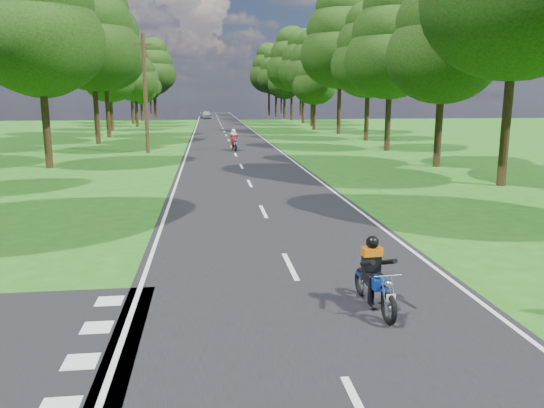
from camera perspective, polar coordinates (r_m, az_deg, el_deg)
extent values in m
plane|color=#225D15|center=(10.59, 3.65, -10.17)|extent=(160.00, 160.00, 0.00)
cube|color=black|center=(59.82, -5.16, 7.78)|extent=(7.00, 140.00, 0.02)
cube|color=silver|center=(12.43, 1.96, -6.69)|extent=(0.12, 2.00, 0.01)
cube|color=silver|center=(18.18, -0.93, -0.80)|extent=(0.12, 2.00, 0.01)
cube|color=silver|center=(24.05, -2.42, 2.24)|extent=(0.12, 2.00, 0.01)
cube|color=silver|center=(29.97, -3.33, 4.09)|extent=(0.12, 2.00, 0.01)
cube|color=silver|center=(35.92, -3.93, 5.32)|extent=(0.12, 2.00, 0.01)
cube|color=silver|center=(41.88, -4.37, 6.20)|extent=(0.12, 2.00, 0.01)
cube|color=silver|center=(47.86, -4.70, 6.86)|extent=(0.12, 2.00, 0.01)
cube|color=silver|center=(53.83, -4.95, 7.38)|extent=(0.12, 2.00, 0.01)
cube|color=silver|center=(59.82, -5.16, 7.79)|extent=(0.12, 2.00, 0.01)
cube|color=silver|center=(65.80, -5.33, 8.13)|extent=(0.12, 2.00, 0.01)
cube|color=silver|center=(71.79, -5.47, 8.41)|extent=(0.12, 2.00, 0.01)
cube|color=silver|center=(77.78, -5.59, 8.64)|extent=(0.12, 2.00, 0.01)
cube|color=silver|center=(83.77, -5.69, 8.85)|extent=(0.12, 2.00, 0.01)
cube|color=silver|center=(89.77, -5.78, 9.02)|extent=(0.12, 2.00, 0.01)
cube|color=silver|center=(95.76, -5.85, 9.18)|extent=(0.12, 2.00, 0.01)
cube|color=silver|center=(101.75, -5.92, 9.31)|extent=(0.12, 2.00, 0.01)
cube|color=silver|center=(107.75, -5.98, 9.43)|extent=(0.12, 2.00, 0.01)
cube|color=silver|center=(113.74, -6.04, 9.54)|extent=(0.12, 2.00, 0.01)
cube|color=silver|center=(119.74, -6.09, 9.64)|extent=(0.12, 2.00, 0.01)
cube|color=silver|center=(125.74, -6.13, 9.73)|extent=(0.12, 2.00, 0.01)
cube|color=silver|center=(59.81, -8.35, 7.71)|extent=(0.10, 140.00, 0.01)
cube|color=silver|center=(60.01, -1.98, 7.84)|extent=(0.10, 140.00, 0.01)
cube|color=silver|center=(7.71, -21.95, -19.65)|extent=(0.50, 0.50, 0.01)
cube|color=silver|center=(8.73, -19.88, -15.65)|extent=(0.50, 0.50, 0.01)
cube|color=silver|center=(9.79, -18.31, -12.49)|extent=(0.50, 0.50, 0.01)
cube|color=silver|center=(10.87, -17.08, -9.94)|extent=(0.50, 0.50, 0.01)
cylinder|color=black|center=(31.71, -23.06, 7.11)|extent=(0.40, 0.40, 3.91)
ellipsoid|color=black|center=(31.78, -23.76, 15.79)|extent=(6.85, 6.85, 5.82)
ellipsoid|color=black|center=(32.01, -24.06, 19.18)|extent=(5.87, 5.87, 4.99)
cylinder|color=black|center=(40.45, -23.03, 7.80)|extent=(0.40, 0.40, 3.79)
ellipsoid|color=black|center=(40.49, -23.56, 14.39)|extent=(6.64, 6.64, 5.64)
ellipsoid|color=black|center=(40.65, -23.78, 16.98)|extent=(5.69, 5.69, 4.84)
cylinder|color=black|center=(46.18, -18.33, 8.81)|extent=(0.40, 0.40, 4.32)
ellipsoid|color=black|center=(46.28, -18.76, 15.39)|extent=(7.56, 7.56, 6.42)
ellipsoid|color=black|center=(46.49, -18.93, 17.97)|extent=(6.48, 6.48, 5.51)
cylinder|color=black|center=(53.62, -17.23, 9.22)|extent=(0.40, 0.40, 4.40)
ellipsoid|color=black|center=(53.72, -17.59, 15.00)|extent=(7.71, 7.71, 6.55)
ellipsoid|color=black|center=(53.91, -17.73, 17.28)|extent=(6.60, 6.60, 5.61)
ellipsoid|color=black|center=(54.19, -17.88, 19.53)|extent=(4.95, 4.95, 4.21)
cylinder|color=black|center=(63.41, -16.87, 8.98)|extent=(0.40, 0.40, 3.20)
ellipsoid|color=black|center=(63.38, -17.09, 12.54)|extent=(5.60, 5.60, 4.76)
ellipsoid|color=black|center=(63.44, -17.17, 13.95)|extent=(4.80, 4.80, 4.08)
ellipsoid|color=black|center=(63.54, -17.26, 15.35)|extent=(3.60, 3.60, 3.06)
cylinder|color=black|center=(70.42, -14.35, 9.34)|extent=(0.40, 0.40, 3.22)
ellipsoid|color=black|center=(70.40, -14.51, 12.56)|extent=(5.64, 5.64, 4.79)
ellipsoid|color=black|center=(70.46, -14.58, 13.83)|extent=(4.83, 4.83, 4.11)
ellipsoid|color=black|center=(70.55, -14.64, 15.11)|extent=(3.62, 3.62, 3.08)
cylinder|color=black|center=(78.31, -14.77, 9.65)|extent=(0.40, 0.40, 3.61)
ellipsoid|color=black|center=(78.31, -14.94, 12.89)|extent=(6.31, 6.31, 5.37)
ellipsoid|color=black|center=(78.39, -15.01, 14.18)|extent=(5.41, 5.41, 4.60)
ellipsoid|color=black|center=(78.50, -15.08, 15.46)|extent=(4.06, 4.06, 3.45)
cylinder|color=black|center=(86.04, -13.82, 9.52)|extent=(0.40, 0.40, 2.67)
ellipsoid|color=black|center=(86.00, -13.93, 11.70)|extent=(4.67, 4.67, 3.97)
ellipsoid|color=black|center=(86.02, -13.97, 12.57)|extent=(4.00, 4.00, 3.40)
ellipsoid|color=black|center=(86.06, -14.01, 13.43)|extent=(3.00, 3.00, 2.55)
cylinder|color=black|center=(95.16, -13.32, 9.83)|extent=(0.40, 0.40, 3.09)
ellipsoid|color=black|center=(95.14, -13.43, 12.12)|extent=(5.40, 5.40, 4.59)
ellipsoid|color=black|center=(95.17, -13.47, 13.02)|extent=(4.63, 4.63, 3.93)
ellipsoid|color=black|center=(95.23, -13.51, 13.93)|extent=(3.47, 3.47, 2.95)
cylinder|color=black|center=(101.53, -12.40, 10.36)|extent=(0.40, 0.40, 4.48)
ellipsoid|color=black|center=(101.58, -12.54, 13.46)|extent=(7.84, 7.84, 6.66)
ellipsoid|color=black|center=(101.69, -12.59, 14.69)|extent=(6.72, 6.72, 5.71)
ellipsoid|color=black|center=(101.84, -12.65, 15.92)|extent=(5.04, 5.04, 4.28)
cylinder|color=black|center=(110.56, -12.51, 10.33)|extent=(0.40, 0.40, 4.09)
ellipsoid|color=black|center=(110.59, -12.62, 12.94)|extent=(7.16, 7.16, 6.09)
ellipsoid|color=black|center=(110.67, -12.67, 13.97)|extent=(6.14, 6.14, 5.22)
ellipsoid|color=black|center=(110.78, -12.72, 15.00)|extent=(4.61, 4.61, 3.92)
cylinder|color=black|center=(25.44, 23.79, 6.91)|extent=(0.40, 0.40, 4.56)
cylinder|color=black|center=(31.17, 17.44, 7.05)|extent=(0.40, 0.40, 3.49)
ellipsoid|color=black|center=(31.16, 17.93, 14.95)|extent=(6.12, 6.12, 5.20)
ellipsoid|color=black|center=(31.33, 18.13, 18.06)|extent=(5.24, 5.24, 4.46)
cylinder|color=black|center=(39.47, 12.33, 8.30)|extent=(0.40, 0.40, 3.69)
ellipsoid|color=black|center=(39.49, 12.63, 14.89)|extent=(6.46, 6.46, 5.49)
ellipsoid|color=black|center=(39.64, 12.75, 17.49)|extent=(5.54, 5.54, 4.71)
ellipsoid|color=black|center=(39.88, 12.87, 20.05)|extent=(4.15, 4.15, 3.53)
cylinder|color=black|center=(48.20, 10.14, 8.96)|extent=(0.40, 0.40, 3.74)
ellipsoid|color=black|center=(48.23, 10.34, 14.43)|extent=(6.55, 6.55, 5.57)
ellipsoid|color=black|center=(48.36, 10.42, 16.59)|extent=(5.62, 5.62, 4.77)
ellipsoid|color=black|center=(48.56, 10.50, 18.74)|extent=(4.21, 4.21, 3.58)
cylinder|color=black|center=(56.07, 7.21, 9.85)|extent=(0.40, 0.40, 4.64)
ellipsoid|color=black|center=(56.20, 7.36, 15.68)|extent=(8.12, 8.12, 6.91)
ellipsoid|color=black|center=(56.41, 7.43, 17.97)|extent=(6.96, 6.96, 5.92)
ellipsoid|color=black|center=(56.71, 7.49, 20.24)|extent=(5.22, 5.22, 4.44)
cylinder|color=black|center=(62.86, 4.54, 9.29)|extent=(0.40, 0.40, 2.91)
ellipsoid|color=black|center=(62.82, 4.60, 12.55)|extent=(5.09, 5.09, 4.33)
ellipsoid|color=black|center=(62.87, 4.62, 13.84)|extent=(4.36, 4.36, 3.71)
ellipsoid|color=black|center=(62.94, 4.64, 15.13)|extent=(3.27, 3.27, 2.78)
cylinder|color=black|center=(70.41, 4.32, 9.92)|extent=(0.40, 0.40, 3.88)
ellipsoid|color=black|center=(70.44, 4.38, 13.81)|extent=(6.78, 6.78, 5.77)
ellipsoid|color=black|center=(70.54, 4.41, 15.34)|extent=(5.81, 5.81, 4.94)
ellipsoid|color=black|center=(70.69, 4.43, 16.87)|extent=(4.36, 4.36, 3.71)
cylinder|color=black|center=(78.79, 3.36, 10.22)|extent=(0.40, 0.40, 4.18)
ellipsoid|color=black|center=(78.84, 3.40, 13.96)|extent=(7.31, 7.31, 6.21)
ellipsoid|color=black|center=(78.95, 3.42, 15.43)|extent=(6.27, 6.27, 5.33)
ellipsoid|color=black|center=(79.12, 3.44, 16.91)|extent=(4.70, 4.70, 4.00)
cylinder|color=black|center=(87.57, 2.11, 10.51)|extent=(0.40, 0.40, 4.63)
ellipsoid|color=black|center=(87.66, 2.14, 14.24)|extent=(8.11, 8.11, 6.89)
ellipsoid|color=black|center=(87.79, 2.15, 15.71)|extent=(6.95, 6.95, 5.91)
ellipsoid|color=black|center=(87.98, 2.16, 17.18)|extent=(5.21, 5.21, 4.43)
cylinder|color=black|center=(94.77, 1.34, 10.21)|extent=(0.40, 0.40, 3.36)
ellipsoid|color=black|center=(94.77, 1.36, 12.71)|extent=(5.88, 5.88, 5.00)
ellipsoid|color=black|center=(94.81, 1.36, 13.70)|extent=(5.04, 5.04, 4.29)
ellipsoid|color=black|center=(94.89, 1.37, 14.69)|extent=(3.78, 3.78, 3.21)
cylinder|color=black|center=(101.85, 0.44, 10.51)|extent=(0.40, 0.40, 4.09)
ellipsoid|color=black|center=(101.88, 0.45, 13.34)|extent=(7.15, 7.15, 6.08)
ellipsoid|color=black|center=(101.97, 0.45, 14.46)|extent=(6.13, 6.13, 5.21)
ellipsoid|color=black|center=(102.09, 0.45, 15.58)|extent=(4.60, 4.60, 3.91)
cylinder|color=black|center=(109.49, -0.32, 10.69)|extent=(0.40, 0.40, 4.48)
ellipsoid|color=black|center=(109.55, -0.33, 13.58)|extent=(7.84, 7.84, 6.66)
ellipsoid|color=black|center=(109.65, -0.33, 14.72)|extent=(6.72, 6.72, 5.71)
ellipsoid|color=black|center=(109.79, -0.33, 15.85)|extent=(5.04, 5.04, 4.28)
cylinder|color=black|center=(120.30, -12.90, 10.33)|extent=(0.40, 0.40, 3.84)
ellipsoid|color=black|center=(120.31, -13.00, 12.58)|extent=(6.72, 6.72, 5.71)
ellipsoid|color=black|center=(120.37, -13.04, 13.47)|extent=(5.76, 5.76, 4.90)
ellipsoid|color=black|center=(120.45, -13.08, 14.36)|extent=(4.32, 4.32, 3.67)
cylinder|color=black|center=(122.83, 1.01, 10.71)|extent=(0.40, 0.40, 4.16)
ellipsoid|color=black|center=(122.87, 1.02, 13.10)|extent=(7.28, 7.28, 6.19)
ellipsoid|color=black|center=(122.94, 1.03, 14.04)|extent=(6.24, 6.24, 5.30)
ellipsoid|color=black|center=(123.04, 1.03, 14.99)|extent=(4.68, 4.68, 3.98)
cylinder|color=black|center=(105.64, -14.82, 10.02)|extent=(0.40, 0.40, 3.52)
ellipsoid|color=black|center=(105.64, -14.94, 12.37)|extent=(6.16, 6.16, 5.24)
ellipsoid|color=black|center=(105.69, -14.99, 13.30)|extent=(5.28, 5.28, 4.49)
ellipsoid|color=black|center=(105.77, -15.04, 14.23)|extent=(3.96, 3.96, 3.37)
cylinder|color=black|center=(109.31, 3.09, 10.67)|extent=(0.40, 0.40, 4.48)
ellipsoid|color=black|center=(109.36, 3.13, 13.56)|extent=(7.84, 7.84, 6.66)
ellipsoid|color=black|center=(109.46, 3.14, 14.70)|extent=(6.72, 6.72, 5.71)
ellipsoid|color=black|center=(109.60, 3.15, 15.84)|extent=(5.04, 5.04, 4.28)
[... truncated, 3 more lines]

